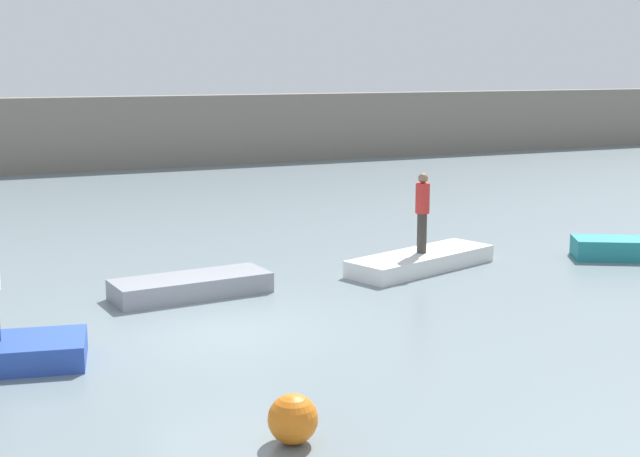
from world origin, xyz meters
TOP-DOWN VIEW (x-y plane):
  - ground_plane at (0.00, 0.00)m, footprint 120.00×120.00m
  - embankment_wall at (0.00, 25.22)m, footprint 80.00×1.20m
  - rowboat_grey at (0.19, 2.45)m, footprint 3.23×1.39m
  - rowboat_white at (5.61, 2.56)m, footprint 3.99×2.31m
  - rowboat_teal at (10.79, 1.37)m, footprint 2.96×2.31m
  - person_red_shirt at (5.61, 2.56)m, footprint 0.32×0.32m
  - mooring_buoy at (-0.69, -4.86)m, footprint 0.62×0.62m

SIDE VIEW (x-z plane):
  - ground_plane at x=0.00m, z-range 0.00..0.00m
  - rowboat_white at x=5.61m, z-range 0.00..0.38m
  - rowboat_grey at x=0.19m, z-range 0.00..0.40m
  - rowboat_teal at x=10.79m, z-range 0.00..0.49m
  - mooring_buoy at x=-0.69m, z-range 0.00..0.62m
  - person_red_shirt at x=5.61m, z-range 0.48..2.29m
  - embankment_wall at x=0.00m, z-range 0.00..3.20m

